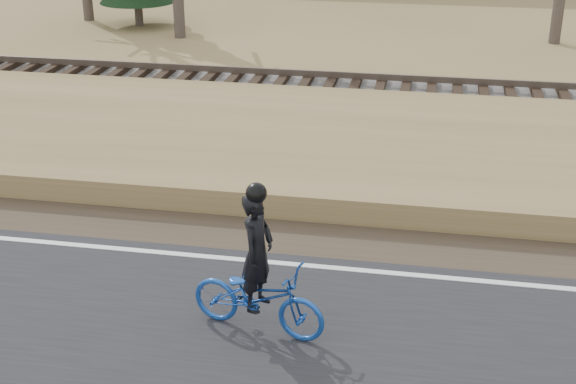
# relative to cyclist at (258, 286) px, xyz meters

# --- Properties ---
(ground) EXTENTS (120.00, 120.00, 0.00)m
(ground) POSITION_rel_cyclist_xyz_m (-1.03, 1.59, -0.70)
(ground) COLOR #96764C
(ground) RESTS_ON ground
(road) EXTENTS (120.00, 6.00, 0.06)m
(road) POSITION_rel_cyclist_xyz_m (-1.03, -0.91, -0.67)
(road) COLOR black
(road) RESTS_ON ground
(edge_line) EXTENTS (120.00, 0.12, 0.01)m
(edge_line) POSITION_rel_cyclist_xyz_m (-1.03, 1.79, -0.64)
(edge_line) COLOR silver
(edge_line) RESTS_ON road
(shoulder) EXTENTS (120.00, 1.60, 0.04)m
(shoulder) POSITION_rel_cyclist_xyz_m (-1.03, 2.79, -0.68)
(shoulder) COLOR #473A2B
(shoulder) RESTS_ON ground
(embankment) EXTENTS (120.00, 5.00, 0.44)m
(embankment) POSITION_rel_cyclist_xyz_m (-1.03, 5.79, -0.48)
(embankment) COLOR #96764C
(embankment) RESTS_ON ground
(ballast) EXTENTS (120.00, 3.00, 0.45)m
(ballast) POSITION_rel_cyclist_xyz_m (-1.03, 9.59, -0.48)
(ballast) COLOR slate
(ballast) RESTS_ON ground
(railroad) EXTENTS (120.00, 2.40, 0.29)m
(railroad) POSITION_rel_cyclist_xyz_m (-1.03, 9.59, -0.17)
(railroad) COLOR black
(railroad) RESTS_ON ballast
(cyclist) EXTENTS (1.91, 1.01, 2.05)m
(cyclist) POSITION_rel_cyclist_xyz_m (0.00, 0.00, 0.00)
(cyclist) COLOR #164299
(cyclist) RESTS_ON road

